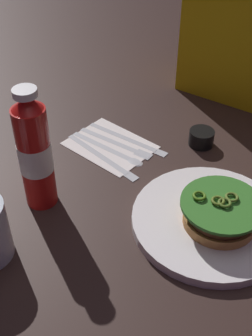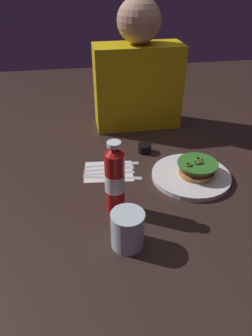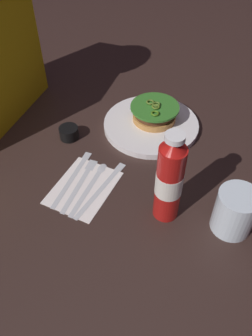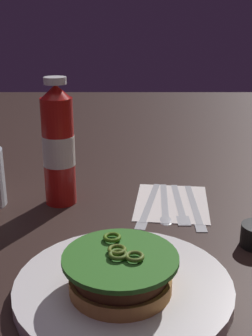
% 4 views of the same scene
% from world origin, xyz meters
% --- Properties ---
extents(ground_plane, '(3.00, 3.00, 0.00)m').
position_xyz_m(ground_plane, '(0.00, 0.00, 0.00)').
color(ground_plane, '#2F1F1B').
extents(dinner_plate, '(0.27, 0.27, 0.02)m').
position_xyz_m(dinner_plate, '(0.06, 0.07, 0.01)').
color(dinner_plate, white).
rests_on(dinner_plate, ground_plane).
extents(burger_sandwich, '(0.14, 0.14, 0.05)m').
position_xyz_m(burger_sandwich, '(0.07, 0.06, 0.04)').
color(burger_sandwich, '#BB7E3E').
rests_on(burger_sandwich, dinner_plate).
extents(ketchup_bottle, '(0.06, 0.06, 0.23)m').
position_xyz_m(ketchup_bottle, '(-0.23, -0.05, 0.11)').
color(ketchup_bottle, '#B31512').
rests_on(ketchup_bottle, ground_plane).
extents(water_glass, '(0.09, 0.09, 0.10)m').
position_xyz_m(water_glass, '(-0.22, -0.20, 0.05)').
color(water_glass, silver).
rests_on(water_glass, ground_plane).
extents(condiment_cup, '(0.05, 0.05, 0.03)m').
position_xyz_m(condiment_cup, '(-0.06, 0.27, 0.02)').
color(condiment_cup, black).
rests_on(condiment_cup, ground_plane).
extents(napkin, '(0.19, 0.15, 0.00)m').
position_xyz_m(napkin, '(-0.22, 0.15, 0.00)').
color(napkin, white).
rests_on(napkin, ground_plane).
extents(steak_knife, '(0.20, 0.06, 0.00)m').
position_xyz_m(steak_knife, '(-0.20, 0.11, 0.00)').
color(steak_knife, silver).
rests_on(steak_knife, napkin).
extents(spoon_utensil, '(0.18, 0.03, 0.00)m').
position_xyz_m(spoon_utensil, '(-0.19, 0.14, 0.00)').
color(spoon_utensil, silver).
rests_on(spoon_utensil, napkin).
extents(fork_utensil, '(0.18, 0.02, 0.00)m').
position_xyz_m(fork_utensil, '(-0.20, 0.17, 0.00)').
color(fork_utensil, silver).
rests_on(fork_utensil, napkin).
extents(butter_knife, '(0.20, 0.02, 0.00)m').
position_xyz_m(butter_knife, '(-0.19, 0.19, 0.00)').
color(butter_knife, silver).
rests_on(butter_knife, napkin).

